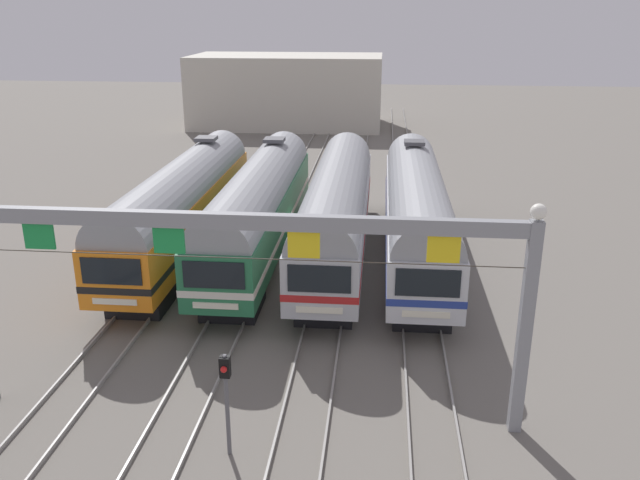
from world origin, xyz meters
TOP-DOWN VIEW (x-y plane):
  - ground_plane at (0.00, 0.00)m, footprint 160.00×160.00m
  - track_bed at (-0.00, 17.00)m, footprint 13.01×70.00m
  - commuter_train_orange at (-5.75, -0.00)m, footprint 2.88×18.06m
  - commuter_train_green at (-1.92, -0.00)m, footprint 2.88×18.06m
  - commuter_train_stainless at (1.92, -0.01)m, footprint 2.88×18.06m
  - commuter_train_silver at (5.75, -0.00)m, footprint 2.88×18.06m
  - catenary_gantry at (0.00, -13.50)m, footprint 16.75×0.44m
  - yard_signal_mast at (0.00, -15.42)m, footprint 0.28×0.35m
  - maintenance_building at (-6.02, 38.87)m, footprint 19.56×10.00m

SIDE VIEW (x-z plane):
  - ground_plane at x=0.00m, z-range 0.00..0.00m
  - track_bed at x=0.00m, z-range 0.00..0.15m
  - yard_signal_mast at x=0.00m, z-range 0.61..3.73m
  - commuter_train_stainless at x=1.92m, z-range 0.30..5.07m
  - commuter_train_orange at x=-5.75m, z-range 0.16..5.21m
  - commuter_train_green at x=-1.92m, z-range 0.16..5.21m
  - commuter_train_silver at x=5.75m, z-range 0.16..5.21m
  - maintenance_building at x=-6.02m, z-range 0.00..7.25m
  - catenary_gantry at x=0.00m, z-range 1.60..8.57m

